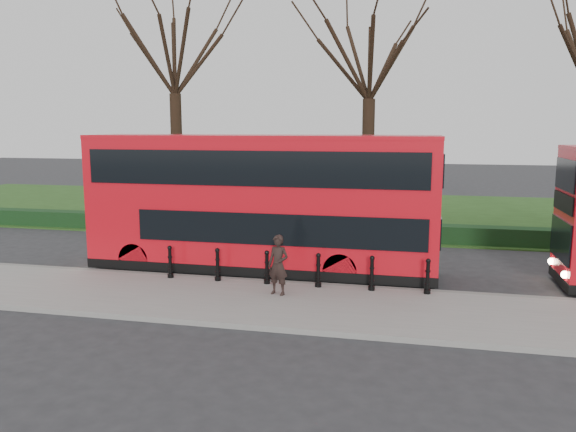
# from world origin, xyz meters

# --- Properties ---
(ground) EXTENTS (120.00, 120.00, 0.00)m
(ground) POSITION_xyz_m (0.00, 0.00, 0.00)
(ground) COLOR #28282B
(ground) RESTS_ON ground
(pavement) EXTENTS (60.00, 4.00, 0.15)m
(pavement) POSITION_xyz_m (0.00, -3.00, 0.07)
(pavement) COLOR gray
(pavement) RESTS_ON ground
(kerb) EXTENTS (60.00, 0.25, 0.16)m
(kerb) POSITION_xyz_m (0.00, -1.00, 0.07)
(kerb) COLOR slate
(kerb) RESTS_ON ground
(grass_verge) EXTENTS (60.00, 18.00, 0.06)m
(grass_verge) POSITION_xyz_m (0.00, 15.00, 0.03)
(grass_verge) COLOR #254617
(grass_verge) RESTS_ON ground
(hedge) EXTENTS (60.00, 0.90, 0.80)m
(hedge) POSITION_xyz_m (0.00, 6.80, 0.40)
(hedge) COLOR black
(hedge) RESTS_ON ground
(yellow_line_outer) EXTENTS (60.00, 0.10, 0.01)m
(yellow_line_outer) POSITION_xyz_m (0.00, -0.70, 0.01)
(yellow_line_outer) COLOR yellow
(yellow_line_outer) RESTS_ON ground
(yellow_line_inner) EXTENTS (60.00, 0.10, 0.01)m
(yellow_line_inner) POSITION_xyz_m (0.00, -0.50, 0.01)
(yellow_line_inner) COLOR yellow
(yellow_line_inner) RESTS_ON ground
(tree_left) EXTENTS (7.75, 7.75, 12.10)m
(tree_left) POSITION_xyz_m (-8.00, 10.00, 8.80)
(tree_left) COLOR black
(tree_left) RESTS_ON ground
(tree_mid) EXTENTS (7.32, 7.32, 11.44)m
(tree_mid) POSITION_xyz_m (2.00, 10.00, 8.31)
(tree_mid) COLOR black
(tree_mid) RESTS_ON ground
(bollard_row) EXTENTS (8.22, 0.15, 1.00)m
(bollard_row) POSITION_xyz_m (0.69, -1.35, 0.65)
(bollard_row) COLOR black
(bollard_row) RESTS_ON pavement
(bus_lead) EXTENTS (11.79, 2.71, 4.69)m
(bus_lead) POSITION_xyz_m (-0.82, 0.54, 2.36)
(bus_lead) COLOR red
(bus_lead) RESTS_ON ground
(pedestrian) EXTENTS (0.73, 0.58, 1.76)m
(pedestrian) POSITION_xyz_m (0.49, -2.37, 1.03)
(pedestrian) COLOR black
(pedestrian) RESTS_ON pavement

